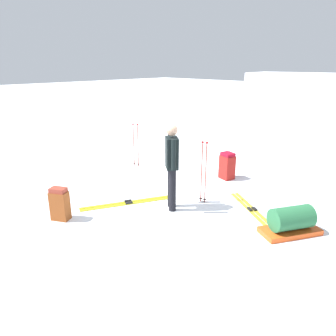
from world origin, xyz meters
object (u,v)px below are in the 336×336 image
(skier_standing, at_px, (172,163))
(ski_pair_far, at_px, (252,210))
(backpack_large_dark, at_px, (227,166))
(ski_poles_planted_near, at_px, (136,143))
(backpack_bright, at_px, (60,204))
(ski_pair_near, at_px, (128,203))
(gear_sled, at_px, (291,221))
(ski_poles_planted_far, at_px, (204,169))

(skier_standing, bearing_deg, ski_pair_far, 40.30)
(backpack_large_dark, xyz_separation_m, ski_poles_planted_near, (-2.40, -0.92, 0.35))
(ski_pair_far, xyz_separation_m, backpack_bright, (-2.35, -2.81, 0.29))
(ski_pair_far, distance_m, backpack_large_dark, 1.86)
(ski_pair_near, height_order, ski_poles_planted_near, ski_poles_planted_near)
(backpack_bright, distance_m, gear_sled, 4.10)
(skier_standing, bearing_deg, ski_poles_planted_far, 70.24)
(ski_poles_planted_near, xyz_separation_m, ski_poles_planted_far, (2.85, -0.60, 0.05))
(ski_poles_planted_near, xyz_separation_m, gear_sled, (4.73, -0.58, -0.45))
(backpack_large_dark, relative_size, ski_poles_planted_far, 0.52)
(ski_pair_near, xyz_separation_m, ski_poles_planted_far, (1.05, 1.14, 0.71))
(ski_pair_far, xyz_separation_m, ski_poles_planted_far, (-0.97, -0.34, 0.71))
(backpack_large_dark, bearing_deg, backpack_bright, -103.31)
(ski_poles_planted_near, bearing_deg, ski_pair_far, -3.79)
(ski_pair_near, distance_m, ski_poles_planted_near, 2.59)
(backpack_large_dark, distance_m, ski_poles_planted_far, 1.63)
(ski_pair_far, relative_size, backpack_bright, 2.42)
(backpack_large_dark, xyz_separation_m, gear_sled, (2.33, -1.50, -0.10))
(skier_standing, xyz_separation_m, backpack_large_dark, (-0.20, 2.20, -0.63))
(skier_standing, bearing_deg, gear_sled, 18.19)
(skier_standing, xyz_separation_m, gear_sled, (2.13, 0.70, -0.73))
(ski_poles_planted_far, bearing_deg, skier_standing, -109.76)
(ski_poles_planted_far, distance_m, gear_sled, 1.95)
(backpack_bright, bearing_deg, ski_pair_near, 75.56)
(skier_standing, xyz_separation_m, ski_poles_planted_near, (-2.60, 1.28, -0.28))
(ski_pair_near, relative_size, ski_poles_planted_far, 1.42)
(ski_poles_planted_far, xyz_separation_m, gear_sled, (1.88, 0.01, -0.50))
(backpack_large_dark, distance_m, gear_sled, 2.77)
(ski_poles_planted_near, distance_m, gear_sled, 4.78)
(skier_standing, distance_m, gear_sled, 2.35)
(backpack_large_dark, height_order, ski_poles_planted_near, ski_poles_planted_near)
(ski_pair_near, distance_m, backpack_large_dark, 2.75)
(skier_standing, distance_m, ski_pair_near, 1.32)
(skier_standing, height_order, backpack_large_dark, skier_standing)
(backpack_bright, relative_size, ski_poles_planted_near, 0.52)
(ski_pair_far, height_order, backpack_bright, backpack_bright)
(ski_pair_near, bearing_deg, ski_poles_planted_near, 135.93)
(backpack_bright, bearing_deg, ski_poles_planted_far, 60.64)
(backpack_large_dark, height_order, backpack_bright, backpack_large_dark)
(backpack_large_dark, bearing_deg, ski_pair_near, -102.75)
(ski_poles_planted_near, bearing_deg, gear_sled, -7.03)
(ski_pair_far, xyz_separation_m, backpack_large_dark, (-1.41, 1.17, 0.32))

